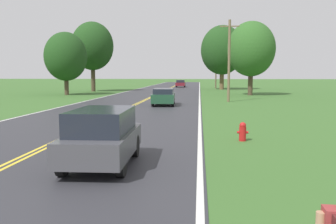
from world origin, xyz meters
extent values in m
cylinder|color=red|center=(7.17, 14.25, 0.28)|extent=(0.27, 0.27, 0.56)
sphere|color=red|center=(7.17, 14.25, 0.61)|extent=(0.26, 0.26, 0.26)
cylinder|color=red|center=(7.34, 14.25, 0.34)|extent=(0.08, 0.10, 0.10)
cylinder|color=red|center=(6.99, 14.25, 0.34)|extent=(0.08, 0.10, 0.10)
cylinder|color=brown|center=(8.22, 34.38, 3.82)|extent=(0.24, 0.24, 7.65)
cube|color=brown|center=(8.22, 34.38, 7.05)|extent=(1.80, 0.12, 0.10)
cylinder|color=brown|center=(8.50, 67.21, 4.72)|extent=(0.24, 0.24, 9.44)
cube|color=brown|center=(8.50, 67.21, 8.84)|extent=(1.80, 0.12, 0.10)
cylinder|color=brown|center=(9.28, 62.08, 1.82)|extent=(0.73, 0.73, 3.63)
ellipsoid|color=#1E4219|center=(9.28, 62.08, 6.71)|extent=(7.25, 7.25, 8.34)
cylinder|color=#473828|center=(-10.70, 53.52, 2.08)|extent=(0.63, 0.63, 4.17)
ellipsoid|color=#1E4219|center=(-10.70, 53.52, 6.85)|extent=(6.31, 6.31, 7.26)
cylinder|color=#473828|center=(-11.28, 44.01, 1.29)|extent=(0.53, 0.53, 2.57)
ellipsoid|color=#1E4219|center=(-11.28, 44.01, 4.82)|extent=(5.29, 5.29, 6.09)
cylinder|color=#473828|center=(11.79, 45.43, 1.61)|extent=(0.59, 0.59, 3.22)
ellipsoid|color=#2D5B23|center=(11.79, 45.43, 5.72)|extent=(5.88, 5.88, 6.76)
cylinder|color=black|center=(3.52, 8.97, 0.35)|extent=(0.22, 0.70, 0.69)
cylinder|color=black|center=(2.00, 8.93, 0.35)|extent=(0.22, 0.70, 0.69)
cylinder|color=black|center=(3.45, 11.27, 0.35)|extent=(0.22, 0.70, 0.69)
cylinder|color=black|center=(1.94, 11.23, 0.35)|extent=(0.22, 0.70, 0.69)
cube|color=#47474C|center=(2.73, 10.10, 0.64)|extent=(1.82, 3.75, 0.66)
cube|color=#1E232D|center=(2.73, 10.10, 1.29)|extent=(1.58, 2.64, 0.65)
cylinder|color=black|center=(3.33, 28.80, 0.31)|extent=(0.23, 0.63, 0.62)
cylinder|color=black|center=(1.73, 28.72, 0.31)|extent=(0.23, 0.63, 0.62)
cylinder|color=black|center=(3.22, 31.38, 0.31)|extent=(0.23, 0.63, 0.62)
cylinder|color=black|center=(1.61, 31.31, 0.31)|extent=(0.23, 0.63, 0.62)
cube|color=#1E472D|center=(2.47, 30.05, 0.63)|extent=(1.99, 4.24, 0.71)
cube|color=#1E232D|center=(2.47, 30.05, 1.20)|extent=(1.72, 2.99, 0.43)
cylinder|color=black|center=(2.47, 71.56, 0.33)|extent=(0.21, 0.65, 0.65)
cylinder|color=black|center=(0.81, 71.57, 0.33)|extent=(0.21, 0.65, 0.65)
cylinder|color=black|center=(2.49, 73.98, 0.33)|extent=(0.21, 0.65, 0.65)
cylinder|color=black|center=(0.83, 73.99, 0.33)|extent=(0.21, 0.65, 0.65)
cube|color=maroon|center=(1.65, 72.77, 0.61)|extent=(1.89, 3.92, 0.63)
cube|color=#1E232D|center=(1.65, 72.93, 1.18)|extent=(1.65, 2.16, 0.51)
camera|label=1|loc=(5.47, 0.34, 2.60)|focal=38.00mm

